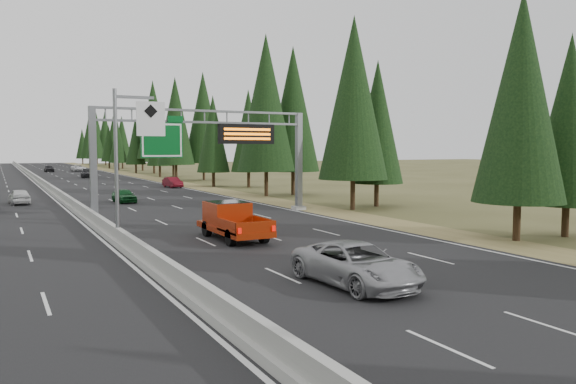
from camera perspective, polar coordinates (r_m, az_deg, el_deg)
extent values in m
cube|color=black|center=(85.04, -23.81, 0.68)|extent=(32.00, 260.00, 0.08)
cube|color=olive|center=(88.01, -12.17, 1.06)|extent=(3.60, 260.00, 0.06)
cube|color=gray|center=(85.03, -23.81, 0.81)|extent=(0.70, 260.00, 0.30)
cube|color=gray|center=(85.01, -23.82, 1.08)|extent=(0.30, 260.00, 0.60)
cube|color=slate|center=(40.16, -19.18, 2.69)|extent=(0.45, 0.45, 7.80)
cube|color=gray|center=(40.43, -19.04, -2.63)|extent=(0.90, 0.90, 0.30)
cube|color=slate|center=(45.28, 1.10, 3.10)|extent=(0.45, 0.45, 7.80)
cube|color=gray|center=(45.52, 1.10, -1.62)|extent=(0.90, 0.90, 0.30)
cube|color=slate|center=(42.14, -8.48, 8.16)|extent=(15.85, 0.35, 0.16)
cube|color=slate|center=(42.09, -8.47, 7.01)|extent=(15.85, 0.35, 0.16)
cube|color=#054C19|center=(40.85, -12.70, 5.17)|extent=(3.00, 0.10, 2.50)
cube|color=silver|center=(40.79, -12.67, 5.17)|extent=(2.85, 0.02, 2.35)
cube|color=#054C19|center=(41.17, -11.38, 7.27)|extent=(1.10, 0.10, 0.45)
cube|color=black|center=(42.95, -4.24, 5.89)|extent=(4.50, 0.40, 1.50)
cube|color=orange|center=(42.76, -4.12, 6.37)|extent=(3.80, 0.02, 0.18)
cube|color=orange|center=(42.75, -4.12, 5.90)|extent=(3.80, 0.02, 0.18)
cube|color=orange|center=(42.74, -4.12, 5.43)|extent=(3.80, 0.02, 0.18)
cylinder|color=slate|center=(30.24, -17.05, 2.45)|extent=(0.20, 0.20, 8.00)
cube|color=gray|center=(30.61, -16.88, -4.86)|extent=(0.50, 0.50, 0.20)
cube|color=slate|center=(30.54, -15.34, 9.27)|extent=(2.00, 0.15, 0.15)
cube|color=silver|center=(30.53, -13.77, 7.23)|extent=(1.50, 0.06, 1.80)
cylinder|color=black|center=(32.72, 22.22, -2.83)|extent=(0.40, 0.40, 2.15)
cone|color=black|center=(32.60, 22.57, 8.94)|extent=(4.83, 4.83, 11.26)
cylinder|color=black|center=(35.68, 26.34, -2.64)|extent=(0.40, 0.40, 1.83)
cone|color=black|center=(35.48, 26.66, 6.59)|extent=(4.13, 4.13, 9.63)
cylinder|color=black|center=(46.49, 6.59, -0.25)|extent=(0.40, 0.40, 2.53)
cone|color=black|center=(46.52, 6.68, 9.49)|extent=(5.68, 5.68, 13.26)
cylinder|color=black|center=(49.50, 8.97, -0.28)|extent=(0.40, 0.40, 2.02)
cone|color=black|center=(49.39, 9.06, 7.06)|extent=(4.56, 4.56, 10.63)
cylinder|color=black|center=(58.78, -2.22, 0.83)|extent=(0.40, 0.40, 2.70)
cone|color=black|center=(58.86, -2.25, 9.06)|extent=(6.07, 6.07, 14.17)
cylinder|color=black|center=(61.26, 0.51, 0.92)|extent=(0.40, 0.40, 2.57)
cone|color=black|center=(61.30, 0.51, 8.44)|extent=(5.78, 5.78, 13.49)
cylinder|color=black|center=(75.04, -7.57, 1.28)|extent=(0.40, 0.40, 1.93)
cone|color=black|center=(74.96, -7.62, 5.89)|extent=(4.35, 4.35, 10.15)
cylinder|color=black|center=(73.38, -4.02, 1.28)|extent=(0.40, 0.40, 2.03)
cone|color=black|center=(73.31, -4.04, 6.24)|extent=(4.58, 4.58, 10.68)
cylinder|color=black|center=(88.87, -11.29, 1.92)|extent=(0.40, 0.40, 2.57)
cone|color=black|center=(88.90, -11.37, 7.11)|extent=(5.79, 5.79, 13.51)
cylinder|color=black|center=(91.47, -8.55, 2.09)|extent=(0.40, 0.40, 2.77)
cone|color=black|center=(91.53, -8.61, 7.51)|extent=(6.23, 6.23, 14.55)
cylinder|color=black|center=(103.15, -12.88, 2.07)|extent=(0.40, 0.40, 2.00)
cone|color=black|center=(103.10, -12.94, 5.55)|extent=(4.51, 4.51, 10.52)
cylinder|color=black|center=(103.98, -11.56, 2.15)|extent=(0.40, 0.40, 2.14)
cone|color=black|center=(103.94, -11.61, 5.84)|extent=(4.83, 4.83, 11.26)
cylinder|color=black|center=(119.94, -15.18, 2.29)|extent=(0.40, 0.40, 1.80)
cone|color=black|center=(119.88, -15.24, 4.99)|extent=(4.06, 4.06, 9.47)
cylinder|color=black|center=(118.03, -13.45, 2.59)|extent=(0.40, 0.40, 3.02)
cone|color=black|center=(118.13, -13.53, 7.17)|extent=(6.80, 6.80, 15.86)
cylinder|color=black|center=(134.95, -16.85, 2.48)|extent=(0.40, 0.40, 1.81)
cone|color=black|center=(134.90, -16.90, 4.88)|extent=(4.08, 4.08, 9.53)
cylinder|color=black|center=(133.50, -14.55, 2.55)|extent=(0.40, 0.40, 2.03)
cone|color=black|center=(133.46, -14.61, 5.27)|extent=(4.56, 4.56, 10.64)
cylinder|color=black|center=(151.04, -17.70, 2.63)|extent=(0.40, 0.40, 1.77)
cone|color=black|center=(150.99, -17.75, 4.74)|extent=(3.99, 3.99, 9.32)
cylinder|color=black|center=(148.72, -16.46, 2.71)|extent=(0.40, 0.40, 2.13)
cone|color=black|center=(148.70, -16.52, 5.28)|extent=(4.80, 4.80, 11.20)
cylinder|color=black|center=(165.29, -18.95, 2.83)|extent=(0.40, 0.40, 2.28)
cone|color=black|center=(165.28, -19.01, 5.30)|extent=(5.13, 5.13, 11.97)
cylinder|color=black|center=(167.05, -17.22, 2.90)|extent=(0.40, 0.40, 2.37)
cone|color=black|center=(167.04, -17.28, 5.44)|extent=(5.33, 5.33, 12.44)
cylinder|color=black|center=(179.26, -19.50, 2.92)|extent=(0.40, 0.40, 2.32)
cone|color=black|center=(179.25, -19.56, 5.24)|extent=(5.21, 5.21, 12.16)
cylinder|color=black|center=(181.04, -18.03, 3.02)|extent=(0.40, 0.40, 2.62)
cone|color=black|center=(181.06, -18.09, 5.61)|extent=(5.90, 5.90, 13.77)
cylinder|color=black|center=(194.56, -20.13, 2.94)|extent=(0.40, 0.40, 1.85)
cone|color=black|center=(194.52, -20.17, 4.64)|extent=(4.17, 4.17, 9.73)
cylinder|color=black|center=(197.73, -18.81, 3.12)|extent=(0.40, 0.40, 2.74)
cone|color=black|center=(197.76, -18.87, 5.60)|extent=(6.17, 6.17, 14.40)
imported|color=#99989D|center=(20.57, 6.94, -7.29)|extent=(2.90, 5.70, 1.54)
cylinder|color=black|center=(28.72, -5.85, -4.62)|extent=(0.33, 0.87, 0.87)
cylinder|color=black|center=(29.45, -2.49, -4.37)|extent=(0.33, 0.87, 0.87)
cylinder|color=black|center=(32.06, -8.24, -3.70)|extent=(0.33, 0.87, 0.87)
cylinder|color=black|center=(32.71, -5.17, -3.51)|extent=(0.33, 0.87, 0.87)
cube|color=#9A2409|center=(30.74, -5.53, -3.71)|extent=(2.18, 6.12, 0.33)
cube|color=#9A2409|center=(31.55, -6.21, -2.11)|extent=(2.08, 2.40, 1.20)
cube|color=black|center=(31.52, -6.22, -1.51)|extent=(1.86, 2.08, 0.60)
cube|color=#9A2409|center=(28.80, -6.22, -3.50)|extent=(0.11, 2.62, 0.66)
cube|color=#9A2409|center=(29.61, -2.48, -3.26)|extent=(0.11, 2.62, 0.66)
cube|color=#9A2409|center=(28.00, -3.26, -3.70)|extent=(2.18, 0.11, 0.66)
imported|color=#114C1F|center=(53.80, -16.31, -0.34)|extent=(1.87, 3.92, 1.29)
imported|color=#5E0D17|center=(73.13, -11.64, 0.97)|extent=(1.78, 4.13, 1.32)
imported|color=black|center=(102.52, -19.71, 1.82)|extent=(2.67, 5.45, 1.53)
imported|color=white|center=(131.65, -20.53, 2.30)|extent=(2.85, 5.43, 1.46)
imported|color=black|center=(130.33, -23.11, 2.21)|extent=(1.86, 4.39, 1.48)
imported|color=silver|center=(55.54, -25.63, -0.40)|extent=(1.92, 4.18, 1.39)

